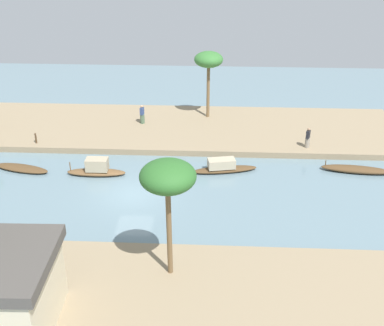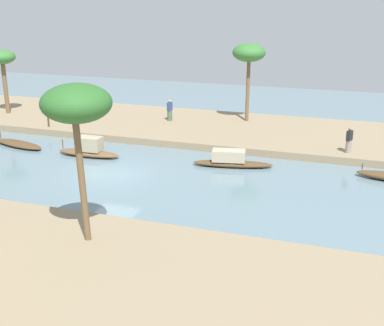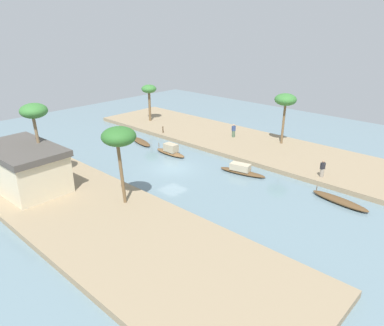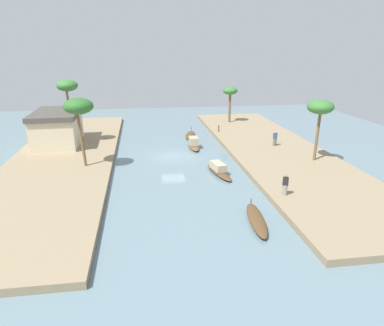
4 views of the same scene
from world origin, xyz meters
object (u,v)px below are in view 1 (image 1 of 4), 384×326
at_px(person_by_mooring, 308,139).
at_px(palm_tree_right_tall, 168,178).
at_px(palm_tree_left_near, 209,61).
at_px(person_on_near_bank, 142,116).
at_px(sampan_downstream_large, 223,167).
at_px(sampan_near_left_bank, 356,169).
at_px(sampan_midstream, 22,168).
at_px(sampan_with_red_awning, 97,169).
at_px(mooring_post, 36,138).

relative_size(person_by_mooring, palm_tree_right_tall, 0.26).
bearing_deg(palm_tree_right_tall, palm_tree_left_near, -93.57).
bearing_deg(palm_tree_left_near, person_on_near_bank, 18.96).
relative_size(sampan_downstream_large, sampan_near_left_bank, 0.96).
distance_m(person_on_near_bank, palm_tree_right_tall, 21.58).
height_order(person_on_near_bank, palm_tree_left_near, palm_tree_left_near).
height_order(sampan_midstream, person_on_near_bank, person_on_near_bank).
bearing_deg(sampan_midstream, person_on_near_bank, -118.34).
relative_size(person_by_mooring, palm_tree_left_near, 0.28).
height_order(sampan_downstream_large, sampan_near_left_bank, sampan_downstream_large).
bearing_deg(palm_tree_left_near, sampan_with_red_awning, 54.67).
height_order(sampan_with_red_awning, sampan_midstream, sampan_with_red_awning).
bearing_deg(sampan_near_left_bank, palm_tree_right_tall, 53.10).
bearing_deg(person_by_mooring, sampan_downstream_large, -35.18).
height_order(mooring_post, palm_tree_right_tall, palm_tree_right_tall).
bearing_deg(palm_tree_right_tall, sampan_downstream_large, -102.65).
relative_size(sampan_downstream_large, sampan_with_red_awning, 1.15).
xyz_separation_m(sampan_midstream, palm_tree_right_tall, (-12.19, 11.90, 5.87)).
relative_size(sampan_downstream_large, sampan_midstream, 1.10).
height_order(sampan_with_red_awning, person_on_near_bank, person_on_near_bank).
bearing_deg(sampan_downstream_large, mooring_post, -24.04).
distance_m(sampan_near_left_bank, person_on_near_bank, 18.64).
distance_m(sampan_midstream, mooring_post, 3.96).
bearing_deg(person_by_mooring, sampan_near_left_bank, 70.29).
distance_m(sampan_downstream_large, palm_tree_right_tall, 13.95).
bearing_deg(mooring_post, sampan_downstream_large, 167.55).
xyz_separation_m(person_by_mooring, palm_tree_right_tall, (9.45, 16.10, 4.84)).
bearing_deg(sampan_downstream_large, person_by_mooring, -162.81).
height_order(sampan_with_red_awning, palm_tree_left_near, palm_tree_left_near).
height_order(sampan_downstream_large, palm_tree_left_near, palm_tree_left_near).
xyz_separation_m(sampan_near_left_bank, person_on_near_bank, (16.95, -7.69, 0.97)).
xyz_separation_m(sampan_downstream_large, person_by_mooring, (-6.66, -3.66, 0.81)).
xyz_separation_m(sampan_downstream_large, palm_tree_left_near, (1.39, -10.11, 5.27)).
distance_m(person_by_mooring, palm_tree_right_tall, 19.29).
relative_size(person_by_mooring, mooring_post, 1.94).
xyz_separation_m(sampan_downstream_large, sampan_near_left_bank, (-9.79, -0.44, -0.16)).
height_order(palm_tree_left_near, palm_tree_right_tall, palm_tree_right_tall).
bearing_deg(palm_tree_left_near, sampan_midstream, 38.08).
distance_m(sampan_with_red_awning, person_on_near_bank, 9.35).
relative_size(sampan_downstream_large, person_by_mooring, 2.98).
distance_m(sampan_midstream, person_on_near_bank, 11.73).
bearing_deg(sampan_midstream, mooring_post, -74.00).
bearing_deg(sampan_near_left_bank, mooring_post, 0.78).
relative_size(sampan_midstream, sampan_near_left_bank, 0.87).
bearing_deg(person_on_near_bank, person_by_mooring, 85.51).
bearing_deg(sampan_with_red_awning, mooring_post, -36.72).
distance_m(person_on_near_bank, person_by_mooring, 14.52).
bearing_deg(sampan_with_red_awning, person_on_near_bank, -103.51).
bearing_deg(palm_tree_left_near, mooring_post, 26.21).
relative_size(sampan_midstream, palm_tree_left_near, 0.75).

